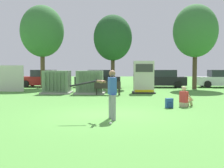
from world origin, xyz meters
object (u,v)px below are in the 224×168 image
transformer_mid_west (90,82)px  transformer_west (57,82)px  parked_car_right_of_center (163,79)px  seated_spectator (185,99)px  sports_ball (111,123)px  parked_car_rightmost (219,79)px  park_bench (108,87)px  parked_car_leftmost (43,79)px  generator_enclosure (143,77)px  parked_car_left_of_center (98,79)px  batter (111,92)px  backpack (169,103)px

transformer_mid_west → transformer_west: bearing=177.1°
parked_car_right_of_center → seated_spectator: bearing=-94.5°
sports_ball → parked_car_rightmost: size_ratio=0.02×
transformer_west → park_bench: size_ratio=1.14×
seated_spectator → parked_car_leftmost: 17.05m
generator_enclosure → parked_car_left_of_center: generator_enclosure is taller
transformer_west → seated_spectator: (7.52, -6.49, -0.41)m
sports_ball → parked_car_left_of_center: 17.51m
transformer_mid_west → parked_car_left_of_center: same height
seated_spectator → parked_car_right_of_center: size_ratio=0.22×
generator_enclosure → parked_car_leftmost: bearing=144.5°
parked_car_right_of_center → transformer_west: bearing=-141.8°
parked_car_rightmost → parked_car_left_of_center: bearing=-179.0°
transformer_mid_west → parked_car_rightmost: same height
sports_ball → park_bench: bearing=93.0°
batter → parked_car_left_of_center: batter is taller
generator_enclosure → parked_car_rightmost: 9.94m
backpack → parked_car_left_of_center: parked_car_left_of_center is taller
batter → sports_ball: bearing=-88.1°
backpack → parked_car_rightmost: size_ratio=0.10×
transformer_west → seated_spectator: 9.95m
transformer_mid_west → parked_car_left_of_center: (0.05, 6.71, -0.04)m
parked_car_right_of_center → parked_car_rightmost: same height
park_bench → sports_ball: size_ratio=20.49×
transformer_west → transformer_mid_west: (2.36, -0.12, 0.00)m
batter → parked_car_left_of_center: (-1.72, 16.45, -0.22)m
transformer_mid_west → sports_ball: size_ratio=23.33×
park_bench → batter: bearing=-86.9°
park_bench → generator_enclosure: bearing=32.1°
seated_spectator → parked_car_right_of_center: (1.03, 13.22, 0.38)m
transformer_west → seated_spectator: transformer_west is taller
parked_car_right_of_center → generator_enclosure: bearing=-110.9°
backpack → parked_car_left_of_center: 14.29m
transformer_west → batter: bearing=-67.2°
parked_car_leftmost → parked_car_right_of_center: 11.51m
parked_car_leftmost → park_bench: bearing=-50.7°
parked_car_leftmost → parked_car_right_of_center: same height
transformer_mid_west → seated_spectator: 8.21m
batter → parked_car_leftmost: (-7.09, 16.81, -0.22)m
backpack → parked_car_left_of_center: (-4.28, 13.62, 0.54)m
transformer_west → seated_spectator: bearing=-40.8°
batter → parked_car_leftmost: size_ratio=0.41×
park_bench → backpack: (3.04, -5.90, -0.32)m
batter → parked_car_leftmost: batter is taller
parked_car_leftmost → parked_car_rightmost: same height
transformer_mid_west → park_bench: (1.29, -1.00, -0.25)m
park_bench → backpack: size_ratio=4.19×
seated_spectator → parked_car_rightmost: size_ratio=0.23×
transformer_west → batter: 10.69m
parked_car_left_of_center → parked_car_rightmost: bearing=1.0°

